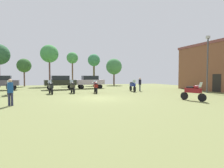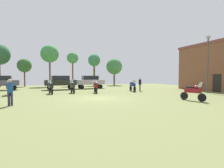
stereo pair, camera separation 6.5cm
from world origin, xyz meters
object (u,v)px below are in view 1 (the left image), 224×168
Objects in this scene: person_1 at (140,83)px; tree_1 at (24,66)px; motorcycle_8 at (96,87)px; tree_6 at (94,61)px; car_3 at (60,81)px; motorcycle_3 at (193,92)px; motorcycle_7 at (51,87)px; tree_5 at (72,58)px; person_2 at (10,90)px; motorcycle_2 at (133,86)px; car_1 at (1,82)px; motorcycle_5 at (9,88)px; car_2 at (90,81)px; lamp_post at (208,61)px; tree_2 at (114,67)px; motorcycle_1 at (73,87)px; tree_3 at (49,54)px.

tree_1 is at bearing 63.58° from person_1.
tree_6 is (3.88, 17.05, 4.47)m from motorcycle_8.
car_3 reaches higher than motorcycle_8.
motorcycle_3 is 0.39× the size of tree_1.
motorcycle_7 is 17.83m from tree_5.
person_2 is (-12.92, 1.93, 0.30)m from motorcycle_3.
motorcycle_2 is 0.49× the size of car_1.
motorcycle_2 is at bearing 164.48° from motorcycle_5.
tree_1 is at bearing 179.34° from tree_5.
motorcycle_7 is at bearing -117.75° from tree_6.
car_1 is at bearing 85.80° from car_2.
car_1 and car_2 have the same top height.
tree_6 reaches higher than motorcycle_8.
lamp_post is at bearing -58.60° from tree_5.
tree_5 is at bearing -54.66° from car_1.
car_1 is 14.57m from tree_5.
motorcycle_3 is 0.96× the size of motorcycle_7.
motorcycle_5 is 0.46× the size of car_1.
lamp_post reaches higher than car_1.
tree_6 reaches higher than lamp_post.
person_2 is at bearing -84.96° from tree_1.
motorcycle_2 is at bearing -86.32° from tree_6.
tree_2 is 4.53m from tree_6.
tree_2 is at bearing -112.40° from motorcycle_3.
motorcycle_3 is 27.04m from tree_5.
motorcycle_2 is at bearing -4.35° from motorcycle_1.
tree_6 reaches higher than motorcycle_5.
motorcycle_5 reaches higher than motorcycle_1.
tree_3 reaches higher than tree_2.
person_2 is 19.96m from lamp_post.
motorcycle_2 reaches higher than motorcycle_5.
motorcycle_8 is 13.19m from lamp_post.
tree_2 is at bearing -115.89° from person_2.
tree_5 is at bearing -20.59° from car_3.
car_3 is at bearing -105.80° from tree_5.
motorcycle_2 is at bearing 14.09° from motorcycle_8.
motorcycle_8 is 0.51× the size of car_2.
lamp_post is (7.32, -4.50, 2.92)m from motorcycle_2.
tree_1 is at bearing -15.75° from car_1.
lamp_post reaches higher than person_1.
person_1 is at bearing 12.74° from motorcycle_8.
motorcycle_7 is 17.22m from tree_3.
motorcycle_1 is at bearing -114.95° from person_2.
tree_6 is (-4.36, 0.34, 1.20)m from tree_2.
tree_5 is (4.27, 16.62, 4.81)m from motorcycle_7.
car_2 is at bearing -56.53° from tree_3.
lamp_post reaches higher than motorcycle_2.
motorcycle_2 is 1.27× the size of person_1.
person_1 is at bearing 144.59° from lamp_post.
car_1 is 2.57× the size of person_2.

